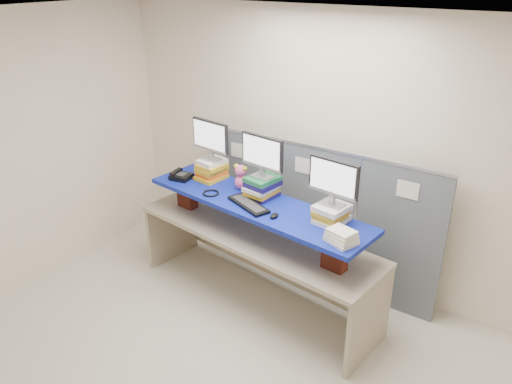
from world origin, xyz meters
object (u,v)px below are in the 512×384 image
Objects in this scene: monitor_right at (333,180)px; keyboard at (248,205)px; blue_board at (256,204)px; desk_phone at (181,176)px; monitor_center at (262,154)px; monitor_left at (210,138)px; desk at (256,246)px.

monitor_right is 0.86m from keyboard.
blue_board is 5.03× the size of monitor_right.
desk_phone reaches higher than keyboard.
monitor_right is at bearing 0.00° from monitor_center.
monitor_left is 1.45m from monitor_right.
monitor_left reaches higher than desk.
monitor_center is 0.93× the size of keyboard.
keyboard is (0.68, -0.32, -0.43)m from monitor_left.
keyboard is at bearing -81.93° from monitor_center.
keyboard is (-0.76, -0.14, -0.38)m from monitor_right.
blue_board is at bearing -170.99° from monitor_right.
monitor_center is at bearing -180.00° from monitor_right.
blue_board is at bearing 96.90° from desk.
monitor_right is (1.44, -0.17, -0.05)m from monitor_left.
monitor_left reaches higher than monitor_center.
monitor_left is at bearing 170.46° from blue_board.
keyboard is at bearing -162.59° from monitor_right.
monitor_left is 1.00× the size of monitor_right.
desk_phone is at bearing -167.18° from monitor_center.
monitor_right is at bearing 32.20° from keyboard.
monitor_right reaches higher than keyboard.
desk is at bearing 108.14° from keyboard.
blue_board is at bearing 108.14° from keyboard.
desk is 0.92m from monitor_center.
monitor_center reaches higher than blue_board.
monitor_center reaches higher than desk_phone.
monitor_left is at bearing 176.72° from keyboard.
desk is at bearing -170.99° from monitor_right.
desk is 0.51m from keyboard.
monitor_center is at bearing 112.86° from keyboard.
monitor_center is 1.03m from desk_phone.
desk is 0.46m from blue_board.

